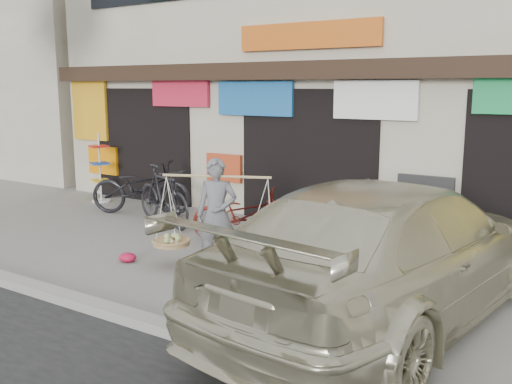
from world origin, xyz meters
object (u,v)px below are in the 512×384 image
Objects in this scene: bike_2 at (244,215)px; bike_1 at (163,196)px; suv at (391,250)px; bike_0 at (141,188)px; street_vendor at (217,219)px; display_rack at (100,174)px.

bike_1 is at bearing 62.20° from bike_2.
suv reaches higher than bike_2.
suv is (6.52, -2.49, 0.25)m from bike_0.
bike_2 is at bearing -125.49° from bike_0.
bike_1 is at bearing 123.60° from street_vendor.
bike_0 is at bearing 126.08° from street_vendor.
bike_1 is 2.10m from bike_2.
street_vendor is at bearing -25.68° from display_rack.
street_vendor reaches higher than bike_0.
bike_1 is 1.06× the size of bike_2.
suv reaches higher than display_rack.
street_vendor is at bearing 177.08° from bike_2.
display_rack is at bearing 130.75° from street_vendor.
street_vendor is 1.60m from bike_2.
bike_1 is 3.03m from display_rack.
display_rack is (-8.33, 2.98, -0.17)m from suv.
suv reaches higher than bike_0.
street_vendor reaches higher than suv.
street_vendor is 1.14× the size of display_rack.
bike_1 is (-2.61, 1.69, -0.19)m from street_vendor.
street_vendor reaches higher than bike_2.
bike_1 reaches higher than bike_0.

